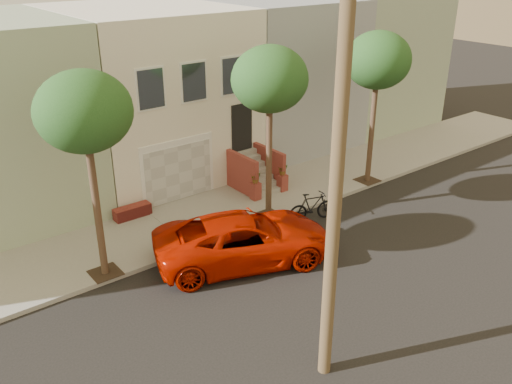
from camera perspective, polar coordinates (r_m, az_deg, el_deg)
ground at (r=17.55m, az=6.82°, el=-8.28°), size 90.00×90.00×0.00m
sidewalk at (r=21.12m, az=-3.29°, el=-1.96°), size 40.00×3.70×0.15m
house_row at (r=24.69m, az=-11.36°, el=10.33°), size 33.10×11.70×7.00m
tree_left at (r=15.70m, az=-17.49°, el=7.86°), size 2.70×2.57×6.30m
tree_mid at (r=18.85m, az=1.45°, el=11.57°), size 2.70×2.57×6.30m
tree_right at (r=22.66m, az=12.61°, el=13.18°), size 2.70×2.57×6.30m
pickup_truck at (r=17.63m, az=-1.23°, el=-4.90°), size 6.35×4.52×1.61m
motorcycle at (r=20.41m, az=5.89°, el=-1.52°), size 1.93×1.05×1.12m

